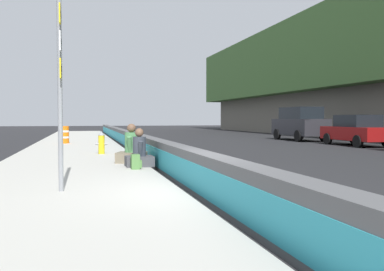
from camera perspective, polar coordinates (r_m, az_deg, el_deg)
The scene contains 11 objects.
ground_plane at distance 8.15m, azimuth 2.14°, elevation -8.41°, with size 160.00×160.00×0.00m, color #232326.
sidewalk_strip at distance 7.82m, azimuth -17.03°, elevation -8.45°, with size 80.00×4.40×0.14m, color #B5B2A8.
jersey_barrier at distance 8.09m, azimuth 2.12°, elevation -5.46°, with size 76.00×0.45×0.85m.
route_sign_post at distance 8.37m, azimuth -17.31°, elevation 7.12°, with size 0.44×0.09×3.60m.
fire_hydrant at distance 16.79m, azimuth -12.08°, elevation -0.90°, with size 0.26×0.46×0.88m.
seated_person_foreground at distance 12.27m, azimuth -7.10°, elevation -2.54°, with size 0.70×0.79×1.10m.
seated_person_middle at distance 13.32m, azimuth -8.13°, elevation -2.00°, with size 0.98×1.06×1.21m.
backpack at distance 11.63m, azimuth -7.58°, elevation -3.54°, with size 0.32×0.28×0.40m.
construction_barrel at distance 24.39m, azimuth -16.82°, elevation 0.11°, with size 0.54×0.54×0.95m.
parked_car_third at distance 25.04m, azimuth 21.23°, elevation 0.67°, with size 4.54×2.03×1.71m.
parked_car_fourth at distance 29.85m, azimuth 14.29°, elevation 1.61°, with size 4.81×2.07×2.28m.
Camera 1 is at (-7.68, 2.30, 1.52)m, focal length 39.65 mm.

